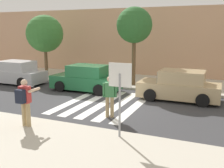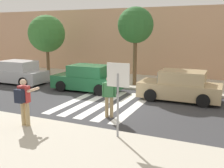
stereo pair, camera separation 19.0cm
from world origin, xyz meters
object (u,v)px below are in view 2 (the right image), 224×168
(pedestrian_crossing, at_px, (109,94))
(parked_car_tan, at_px, (180,87))
(parked_car_green, at_px, (87,79))
(street_tree_west, at_px, (47,34))
(photographer_with_backpack, at_px, (24,98))
(parked_car_silver, at_px, (18,73))
(stop_sign, at_px, (118,84))
(street_tree_center, at_px, (135,26))

(pedestrian_crossing, bearing_deg, parked_car_tan, 60.79)
(pedestrian_crossing, distance_m, parked_car_tan, 4.51)
(parked_car_green, bearing_deg, street_tree_west, 150.75)
(pedestrian_crossing, height_order, street_tree_west, street_tree_west)
(parked_car_green, bearing_deg, photographer_with_backpack, -80.96)
(photographer_with_backpack, bearing_deg, parked_car_green, 99.04)
(parked_car_tan, bearing_deg, street_tree_west, 164.94)
(photographer_with_backpack, xyz_separation_m, parked_car_silver, (-6.44, 6.42, -0.44))
(parked_car_tan, bearing_deg, stop_sign, -99.10)
(pedestrian_crossing, height_order, street_tree_center, street_tree_center)
(parked_car_tan, bearing_deg, pedestrian_crossing, -119.21)
(street_tree_west, bearing_deg, parked_car_silver, -97.89)
(stop_sign, distance_m, parked_car_green, 7.54)
(stop_sign, height_order, pedestrian_crossing, stop_sign)
(photographer_with_backpack, relative_size, parked_car_green, 0.42)
(photographer_with_backpack, height_order, street_tree_center, street_tree_center)
(photographer_with_backpack, bearing_deg, parked_car_tan, 55.52)
(street_tree_west, height_order, street_tree_center, street_tree_center)
(photographer_with_backpack, bearing_deg, pedestrian_crossing, 48.38)
(parked_car_silver, distance_m, street_tree_center, 8.51)
(parked_car_green, relative_size, street_tree_west, 0.90)
(photographer_with_backpack, distance_m, street_tree_center, 9.07)
(photographer_with_backpack, relative_size, street_tree_center, 0.36)
(photographer_with_backpack, distance_m, pedestrian_crossing, 3.34)
(photographer_with_backpack, bearing_deg, street_tree_center, 82.13)
(photographer_with_backpack, distance_m, parked_car_green, 6.52)
(photographer_with_backpack, distance_m, parked_car_tan, 7.81)
(parked_car_silver, height_order, street_tree_center, street_tree_center)
(stop_sign, relative_size, parked_car_silver, 0.59)
(stop_sign, bearing_deg, street_tree_center, 105.62)
(stop_sign, xyz_separation_m, pedestrian_crossing, (-1.24, 2.02, -0.93))
(street_tree_west, bearing_deg, parked_car_tan, -15.06)
(parked_car_silver, height_order, street_tree_west, street_tree_west)
(photographer_with_backpack, bearing_deg, parked_car_silver, 135.06)
(photographer_with_backpack, xyz_separation_m, street_tree_west, (-6.05, 9.24, 2.13))
(parked_car_tan, height_order, street_tree_west, street_tree_west)
(street_tree_center, bearing_deg, photographer_with_backpack, -97.87)
(parked_car_green, bearing_deg, pedestrian_crossing, -50.57)
(parked_car_tan, distance_m, street_tree_center, 4.98)
(street_tree_west, distance_m, street_tree_center, 7.28)
(photographer_with_backpack, relative_size, pedestrian_crossing, 1.00)
(parked_car_green, height_order, parked_car_tan, same)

